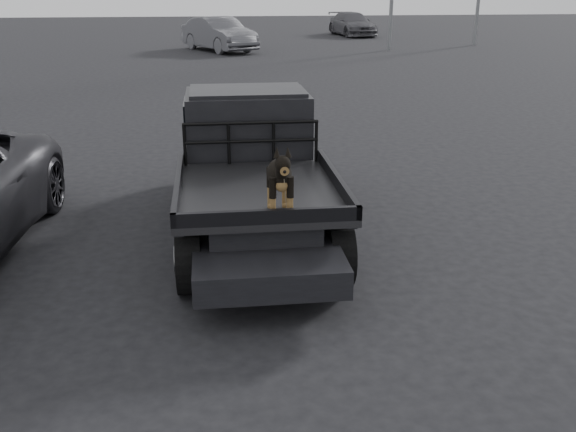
{
  "coord_description": "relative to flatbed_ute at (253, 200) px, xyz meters",
  "views": [
    {
      "loc": [
        -0.58,
        -5.81,
        3.23
      ],
      "look_at": [
        0.12,
        -0.17,
        1.15
      ],
      "focal_mm": 40.0,
      "sensor_mm": 36.0,
      "label": 1
    }
  ],
  "objects": [
    {
      "name": "ground",
      "position": [
        0.04,
        -2.36,
        -0.46
      ],
      "size": [
        120.0,
        120.0,
        0.0
      ],
      "primitive_type": "plane",
      "color": "black",
      "rests_on": "ground"
    },
    {
      "name": "flatbed_ute",
      "position": [
        0.0,
        0.0,
        0.0
      ],
      "size": [
        2.0,
        5.4,
        0.92
      ],
      "primitive_type": null,
      "color": "black",
      "rests_on": "ground"
    },
    {
      "name": "ute_cab",
      "position": [
        0.0,
        0.95,
        0.9
      ],
      "size": [
        1.72,
        1.3,
        0.88
      ],
      "primitive_type": null,
      "color": "black",
      "rests_on": "flatbed_ute"
    },
    {
      "name": "headache_rack",
      "position": [
        0.0,
        0.2,
        0.74
      ],
      "size": [
        1.8,
        0.08,
        0.55
      ],
      "primitive_type": null,
      "color": "black",
      "rests_on": "flatbed_ute"
    },
    {
      "name": "dog",
      "position": [
        0.16,
        -1.81,
        0.83
      ],
      "size": [
        0.32,
        0.6,
        0.74
      ],
      "primitive_type": null,
      "color": "black",
      "rests_on": "flatbed_ute"
    },
    {
      "name": "distant_car_a",
      "position": [
        0.1,
        24.32,
        0.34
      ],
      "size": [
        3.75,
        5.12,
        1.61
      ],
      "primitive_type": "imported",
      "rotation": [
        0.0,
        0.0,
        0.48
      ],
      "color": "#4E4E54",
      "rests_on": "ground"
    },
    {
      "name": "distant_car_b",
      "position": [
        8.61,
        32.83,
        0.24
      ],
      "size": [
        2.55,
        5.01,
        1.39
      ],
      "primitive_type": "imported",
      "rotation": [
        0.0,
        0.0,
        0.13
      ],
      "color": "#4C4C51",
      "rests_on": "ground"
    }
  ]
}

